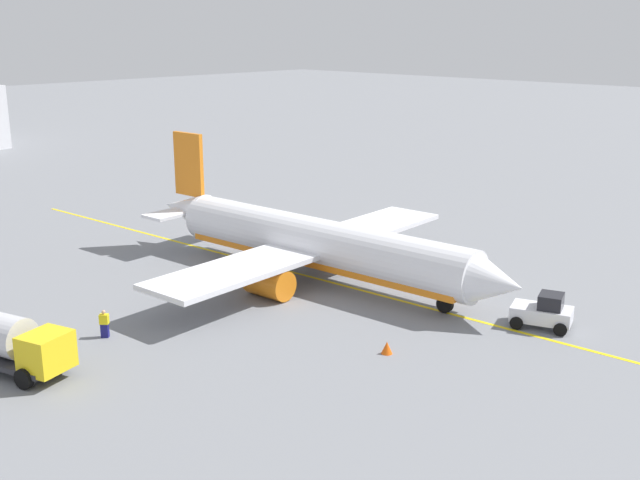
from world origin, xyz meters
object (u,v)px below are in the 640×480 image
(refueling_worker, at_px, (104,324))
(safety_cone_nose, at_px, (387,348))
(airplane, at_px, (315,244))
(pushback_tug, at_px, (543,312))

(refueling_worker, bearing_deg, safety_cone_nose, 35.17)
(airplane, height_order, refueling_worker, airplane)
(pushback_tug, xyz_separation_m, refueling_worker, (-18.19, -19.43, -0.19))
(pushback_tug, distance_m, safety_cone_nose, 10.74)
(airplane, relative_size, refueling_worker, 19.41)
(safety_cone_nose, bearing_deg, pushback_tug, 65.45)
(refueling_worker, distance_m, safety_cone_nose, 16.80)
(airplane, bearing_deg, safety_cone_nose, -29.54)
(pushback_tug, relative_size, safety_cone_nose, 5.62)
(refueling_worker, relative_size, safety_cone_nose, 2.37)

